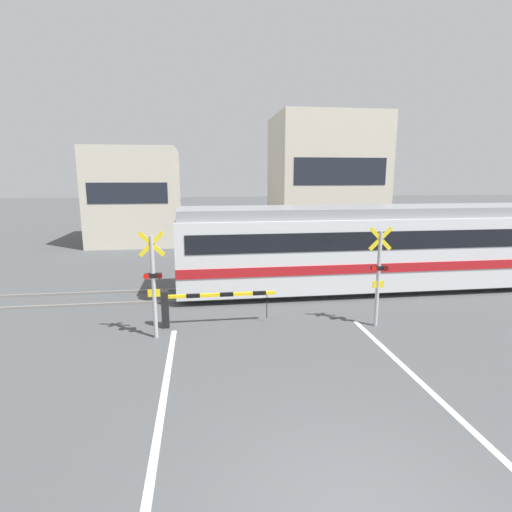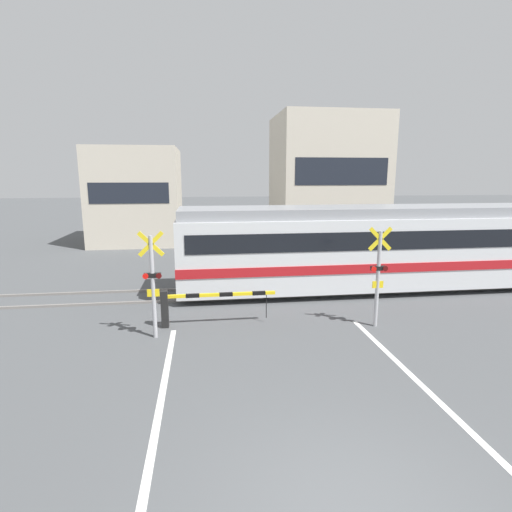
# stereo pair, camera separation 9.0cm
# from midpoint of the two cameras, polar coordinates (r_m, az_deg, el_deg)

# --- Properties ---
(rail_track_near) EXTENTS (50.00, 0.10, 0.08)m
(rail_track_near) POSITION_cam_midpoint_polar(r_m,az_deg,el_deg) (14.25, -0.31, -5.98)
(rail_track_near) COLOR gray
(rail_track_near) RESTS_ON ground_plane
(rail_track_far) EXTENTS (50.00, 0.10, 0.08)m
(rail_track_far) POSITION_cam_midpoint_polar(r_m,az_deg,el_deg) (15.61, -1.02, -4.42)
(rail_track_far) COLOR gray
(rail_track_far) RESTS_ON ground_plane
(road_stripe_left) EXTENTS (0.14, 10.76, 0.01)m
(road_stripe_left) POSITION_cam_midpoint_polar(r_m,az_deg,el_deg) (7.00, -14.94, -26.85)
(road_stripe_left) COLOR white
(road_stripe_left) RESTS_ON ground_plane
(road_stripe_right) EXTENTS (0.14, 10.76, 0.01)m
(road_stripe_right) POSITION_cam_midpoint_polar(r_m,az_deg,el_deg) (8.27, 28.58, -21.38)
(road_stripe_right) COLOR white
(road_stripe_right) RESTS_ON ground_plane
(commuter_train) EXTENTS (16.39, 2.80, 3.17)m
(commuter_train) POSITION_cam_midpoint_polar(r_m,az_deg,el_deg) (16.16, 18.91, 1.53)
(commuter_train) COLOR silver
(commuter_train) RESTS_ON ground_plane
(crossing_barrier_near) EXTENTS (3.31, 0.20, 1.09)m
(crossing_barrier_near) POSITION_cam_midpoint_polar(r_m,az_deg,el_deg) (11.71, -9.24, -6.56)
(crossing_barrier_near) COLOR black
(crossing_barrier_near) RESTS_ON ground_plane
(crossing_barrier_far) EXTENTS (3.31, 0.20, 1.09)m
(crossing_barrier_far) POSITION_cam_midpoint_polar(r_m,az_deg,el_deg) (17.92, 4.91, -0.17)
(crossing_barrier_far) COLOR black
(crossing_barrier_far) RESTS_ON ground_plane
(crossing_signal_left) EXTENTS (0.68, 0.15, 2.90)m
(crossing_signal_left) POSITION_cam_midpoint_polar(r_m,az_deg,el_deg) (10.85, -14.68, -3.39)
(crossing_signal_left) COLOR #B2B2B7
(crossing_signal_left) RESTS_ON ground_plane
(crossing_signal_right) EXTENTS (0.68, 0.15, 2.90)m
(crossing_signal_right) POSITION_cam_midpoint_polar(r_m,az_deg,el_deg) (11.84, 16.89, -2.27)
(crossing_signal_right) COLOR #B2B2B7
(crossing_signal_right) RESTS_ON ground_plane
(pedestrian) EXTENTS (0.38, 0.23, 1.72)m
(pedestrian) POSITION_cam_midpoint_polar(r_m,az_deg,el_deg) (20.98, -2.92, 2.33)
(pedestrian) COLOR #33384C
(pedestrian) RESTS_ON ground_plane
(building_left_of_street) EXTENTS (5.39, 6.22, 6.02)m
(building_left_of_street) POSITION_cam_midpoint_polar(r_m,az_deg,el_deg) (27.53, -16.84, 8.24)
(building_left_of_street) COLOR beige
(building_left_of_street) RESTS_ON ground_plane
(building_right_of_street) EXTENTS (7.00, 6.22, 8.29)m
(building_right_of_street) POSITION_cam_midpoint_polar(r_m,az_deg,el_deg) (28.51, 9.72, 10.93)
(building_right_of_street) COLOR beige
(building_right_of_street) RESTS_ON ground_plane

